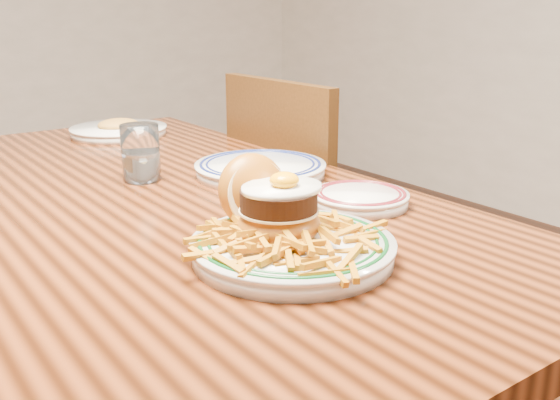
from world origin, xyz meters
TOP-DOWN VIEW (x-y plane):
  - table at (0.00, 0.00)m, footprint 0.85×1.60m
  - chair_right at (0.55, 0.19)m, footprint 0.44×0.44m
  - main_plate at (0.02, -0.40)m, footprint 0.30×0.31m
  - side_plate at (0.27, -0.29)m, footprint 0.18×0.18m
  - rear_plate at (0.24, -0.01)m, footprint 0.28×0.28m
  - water_glass at (0.02, 0.11)m, footprint 0.08×0.08m
  - far_plate at (0.17, 0.60)m, footprint 0.27×0.27m

SIDE VIEW (x-z plane):
  - chair_right at x=0.55m, z-range 0.03..0.96m
  - table at x=0.00m, z-range 0.29..1.04m
  - side_plate at x=0.27m, z-range 0.75..0.78m
  - far_plate at x=0.17m, z-range 0.74..0.79m
  - rear_plate at x=0.24m, z-range 0.75..0.78m
  - main_plate at x=0.02m, z-range 0.72..0.86m
  - water_glass at x=0.02m, z-range 0.74..0.86m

